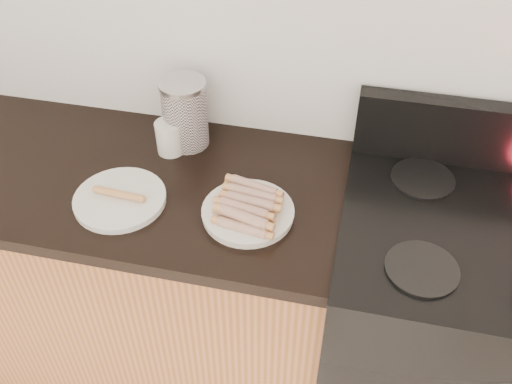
% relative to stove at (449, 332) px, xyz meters
% --- Properties ---
extents(wall_back, '(4.00, 0.04, 2.60)m').
position_rel_stove_xyz_m(wall_back, '(-0.78, 0.32, 0.84)').
color(wall_back, silver).
rests_on(wall_back, ground).
extents(cabinet_base, '(2.20, 0.59, 0.86)m').
position_rel_stove_xyz_m(cabinet_base, '(-1.48, 0.01, -0.03)').
color(cabinet_base, '#B16B44').
rests_on(cabinet_base, floor).
extents(stove, '(0.76, 0.65, 0.91)m').
position_rel_stove_xyz_m(stove, '(0.00, 0.00, 0.00)').
color(stove, black).
rests_on(stove, floor).
extents(stove_panel, '(0.76, 0.06, 0.20)m').
position_rel_stove_xyz_m(stove_panel, '(0.00, 0.28, 0.55)').
color(stove_panel, black).
rests_on(stove_panel, stove).
extents(burner_near_left, '(0.18, 0.18, 0.01)m').
position_rel_stove_xyz_m(burner_near_left, '(-0.17, -0.17, 0.46)').
color(burner_near_left, black).
rests_on(burner_near_left, stove).
extents(burner_far_left, '(0.18, 0.18, 0.01)m').
position_rel_stove_xyz_m(burner_far_left, '(-0.17, 0.17, 0.46)').
color(burner_far_left, black).
rests_on(burner_far_left, stove).
extents(main_plate, '(0.30, 0.30, 0.02)m').
position_rel_stove_xyz_m(main_plate, '(-0.63, -0.07, 0.45)').
color(main_plate, white).
rests_on(main_plate, counter_slab).
extents(side_plate, '(0.33, 0.33, 0.02)m').
position_rel_stove_xyz_m(side_plate, '(-0.98, -0.09, 0.45)').
color(side_plate, silver).
rests_on(side_plate, counter_slab).
extents(hotdog_pile, '(0.13, 0.21, 0.05)m').
position_rel_stove_xyz_m(hotdog_pile, '(-0.63, -0.07, 0.49)').
color(hotdog_pile, maroon).
rests_on(hotdog_pile, main_plate).
extents(plain_sausages, '(0.14, 0.03, 0.02)m').
position_rel_stove_xyz_m(plain_sausages, '(-0.98, -0.09, 0.47)').
color(plain_sausages, '#AF6E45').
rests_on(plain_sausages, side_plate).
extents(canister, '(0.14, 0.14, 0.21)m').
position_rel_stove_xyz_m(canister, '(-0.88, 0.21, 0.55)').
color(canister, white).
rests_on(canister, counter_slab).
extents(mug, '(0.11, 0.11, 0.10)m').
position_rel_stove_xyz_m(mug, '(-0.92, 0.16, 0.50)').
color(mug, silver).
rests_on(mug, counter_slab).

